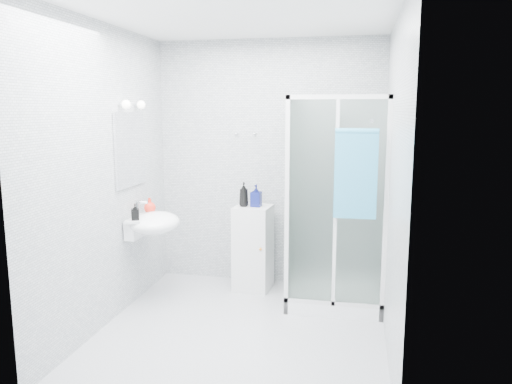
% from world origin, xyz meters
% --- Properties ---
extents(room, '(2.40, 2.60, 2.60)m').
position_xyz_m(room, '(0.00, 0.00, 1.30)').
color(room, silver).
rests_on(room, ground).
extents(shower_enclosure, '(0.90, 0.95, 2.00)m').
position_xyz_m(shower_enclosure, '(0.67, 0.77, 0.45)').
color(shower_enclosure, white).
rests_on(shower_enclosure, ground).
extents(wall_basin, '(0.46, 0.56, 0.35)m').
position_xyz_m(wall_basin, '(-0.99, 0.45, 0.80)').
color(wall_basin, white).
rests_on(wall_basin, ground).
extents(mirror, '(0.02, 0.60, 0.70)m').
position_xyz_m(mirror, '(-1.19, 0.45, 1.50)').
color(mirror, white).
rests_on(mirror, room).
extents(vanity_lights, '(0.10, 0.40, 0.08)m').
position_xyz_m(vanity_lights, '(-1.14, 0.45, 1.92)').
color(vanity_lights, silver).
rests_on(vanity_lights, room).
extents(wall_hooks, '(0.23, 0.06, 0.03)m').
position_xyz_m(wall_hooks, '(-0.25, 1.26, 1.62)').
color(wall_hooks, silver).
rests_on(wall_hooks, room).
extents(storage_cabinet, '(0.40, 0.41, 0.89)m').
position_xyz_m(storage_cabinet, '(-0.12, 1.02, 0.44)').
color(storage_cabinet, silver).
rests_on(storage_cabinet, ground).
extents(hand_towel, '(0.36, 0.05, 0.77)m').
position_xyz_m(hand_towel, '(0.91, 0.36, 1.35)').
color(hand_towel, teal).
rests_on(hand_towel, shower_enclosure).
extents(shampoo_bottle_a, '(0.13, 0.13, 0.25)m').
position_xyz_m(shampoo_bottle_a, '(-0.21, 0.99, 1.01)').
color(shampoo_bottle_a, black).
rests_on(shampoo_bottle_a, storage_cabinet).
extents(shampoo_bottle_b, '(0.11, 0.11, 0.23)m').
position_xyz_m(shampoo_bottle_b, '(-0.08, 1.01, 1.00)').
color(shampoo_bottle_b, '#0E1556').
rests_on(shampoo_bottle_b, storage_cabinet).
extents(soap_dispenser_orange, '(0.12, 0.12, 0.15)m').
position_xyz_m(soap_dispenser_orange, '(-1.08, 0.61, 0.94)').
color(soap_dispenser_orange, red).
rests_on(soap_dispenser_orange, wall_basin).
extents(soap_dispenser_black, '(0.09, 0.09, 0.15)m').
position_xyz_m(soap_dispenser_black, '(-1.08, 0.27, 0.94)').
color(soap_dispenser_black, black).
rests_on(soap_dispenser_black, wall_basin).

